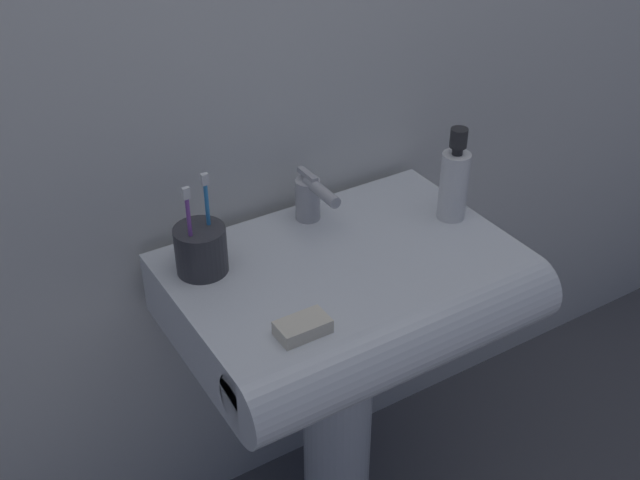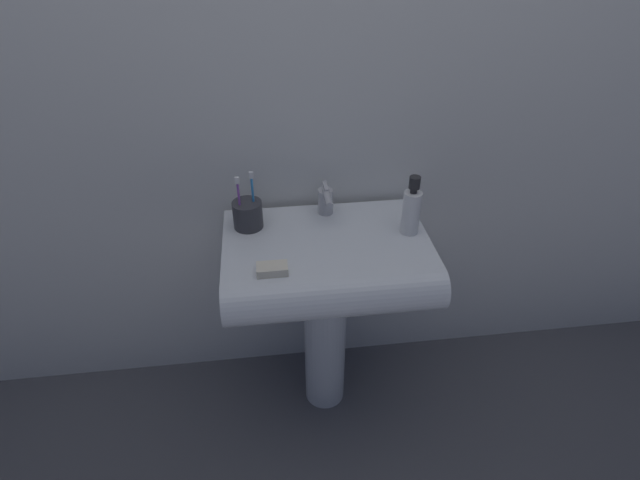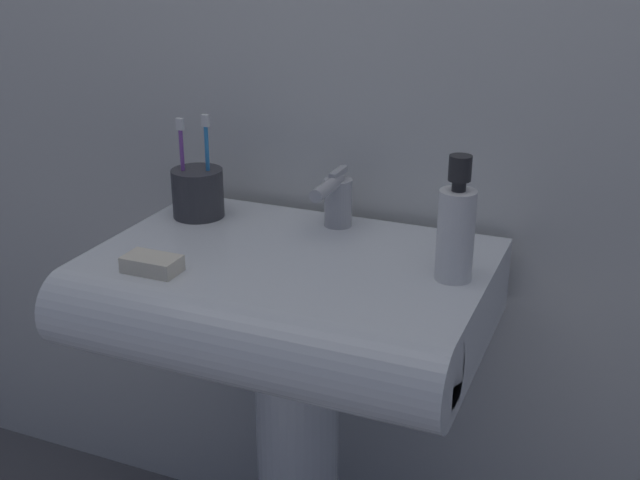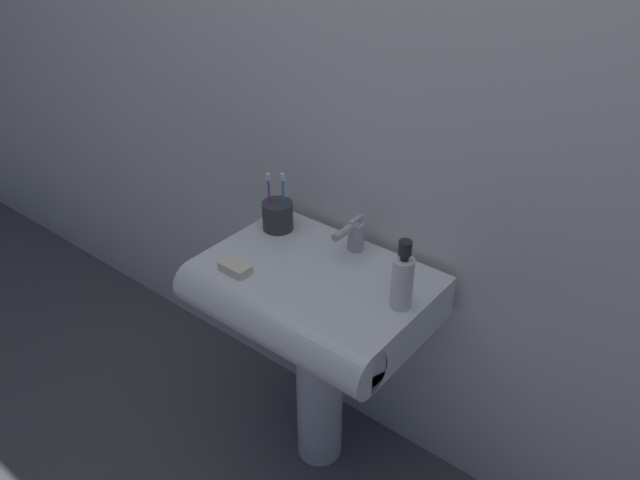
# 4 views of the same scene
# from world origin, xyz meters

# --- Properties ---
(ground_plane) EXTENTS (6.00, 6.00, 0.00)m
(ground_plane) POSITION_xyz_m (0.00, 0.00, 0.00)
(ground_plane) COLOR #4C4C51
(ground_plane) RESTS_ON ground
(wall_back) EXTENTS (5.00, 0.05, 2.40)m
(wall_back) POSITION_xyz_m (0.00, 0.24, 1.20)
(wall_back) COLOR silver
(wall_back) RESTS_ON ground
(sink_pedestal) EXTENTS (0.14, 0.14, 0.59)m
(sink_pedestal) POSITION_xyz_m (0.00, 0.00, 0.29)
(sink_pedestal) COLOR white
(sink_pedestal) RESTS_ON ground
(sink_basin) EXTENTS (0.61, 0.44, 0.12)m
(sink_basin) POSITION_xyz_m (0.00, -0.05, 0.65)
(sink_basin) COLOR white
(sink_basin) RESTS_ON sink_pedestal
(faucet) EXTENTS (0.05, 0.13, 0.10)m
(faucet) POSITION_xyz_m (0.02, 0.13, 0.76)
(faucet) COLOR #B7B7BC
(faucet) RESTS_ON sink_basin
(toothbrush_cup) EXTENTS (0.09, 0.09, 0.18)m
(toothbrush_cup) POSITION_xyz_m (-0.22, 0.09, 0.75)
(toothbrush_cup) COLOR #38383D
(toothbrush_cup) RESTS_ON sink_basin
(soap_bottle) EXTENTS (0.05, 0.05, 0.18)m
(soap_bottle) POSITION_xyz_m (0.25, 0.00, 0.78)
(soap_bottle) COLOR white
(soap_bottle) RESTS_ON sink_basin
(bar_soap) EXTENTS (0.08, 0.05, 0.02)m
(bar_soap) POSITION_xyz_m (-0.16, -0.15, 0.72)
(bar_soap) COLOR silver
(bar_soap) RESTS_ON sink_basin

